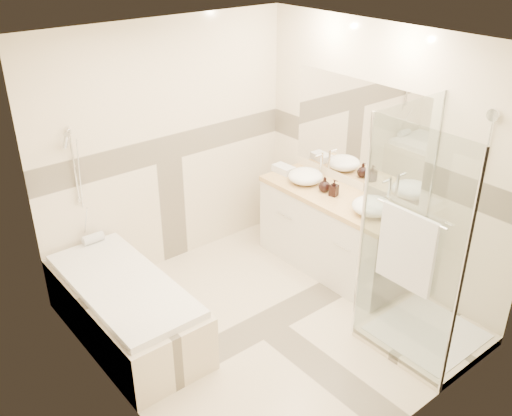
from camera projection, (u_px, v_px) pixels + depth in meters
room at (270, 197)px, 4.62m from camera, size 2.82×3.02×2.52m
bathtub at (125, 306)px, 4.89m from camera, size 0.75×1.70×0.56m
vanity at (331, 232)px, 5.80m from camera, size 0.58×1.62×0.85m
shower_enclosure at (417, 293)px, 4.73m from camera, size 0.96×0.93×2.04m
vessel_sink_near at (305, 176)px, 5.83m from camera, size 0.36×0.36×0.14m
vessel_sink_far at (372, 206)px, 5.22m from camera, size 0.38×0.38×0.15m
faucet_near at (321, 163)px, 5.91m from camera, size 0.11×0.03×0.27m
faucet_far at (389, 190)px, 5.29m from camera, size 0.12×0.03×0.30m
amenity_bottle_a at (334, 188)px, 5.55m from camera, size 0.09×0.09×0.17m
amenity_bottle_b at (325, 184)px, 5.64m from camera, size 0.16×0.16×0.15m
folded_towels at (284, 169)px, 6.08m from camera, size 0.15×0.24×0.07m
rolled_towel at (93, 238)px, 5.33m from camera, size 0.20×0.09×0.09m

